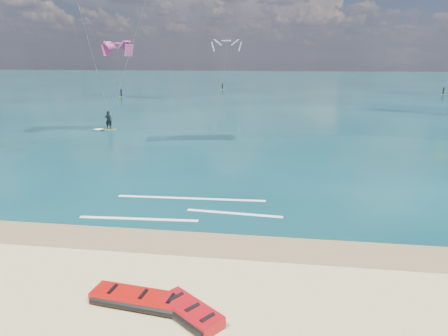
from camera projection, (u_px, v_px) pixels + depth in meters
The scene contains 8 objects.
ground at pixel (232, 115), 52.18m from camera, with size 320.00×320.00×0.00m, color tan.
wet_sand_strip at pixel (128, 238), 16.89m from camera, with size 320.00×2.40×0.01m, color brown.
sea at pixel (258, 83), 113.22m from camera, with size 320.00×200.00×0.04m, color #082C31.
packed_kite_left at pixel (139, 304), 12.40m from camera, with size 3.24×1.20×0.44m, color #B40E09, non-canonical shape.
packed_kite_mid at pixel (190, 317), 11.79m from camera, with size 2.40×1.20×0.44m, color #AF0C12, non-canonical shape.
kitesurfer_main at pixel (109, 45), 35.08m from camera, with size 11.80×10.53×16.41m.
shoreline_foam at pixel (187, 208), 20.17m from camera, with size 9.62×3.64×0.01m.
distant_kites at pixel (283, 67), 77.36m from camera, with size 68.58×22.39×12.19m.
Camera 1 is at (6.18, -11.75, 7.43)m, focal length 32.00 mm.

